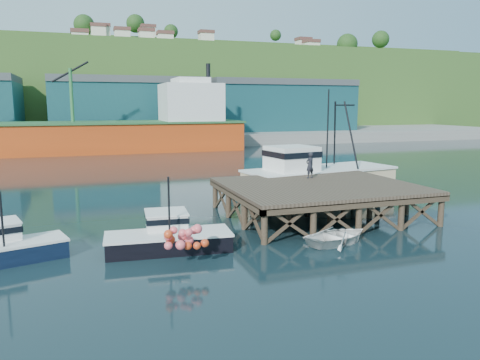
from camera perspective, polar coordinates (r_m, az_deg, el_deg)
name	(u,v)px	position (r m, az deg, el deg)	size (l,w,h in m)	color
ground	(239,223)	(29.10, -0.10, -5.23)	(300.00, 300.00, 0.00)	black
wharf	(320,187)	(30.70, 9.78, -0.90)	(12.00, 10.00, 2.62)	brown
far_quay	(128,136)	(97.32, -13.52, 5.27)	(160.00, 40.00, 2.00)	gray
warehouse_mid	(129,108)	(92.14, -13.35, 8.50)	(28.00, 16.00, 9.00)	#195053
warehouse_right	(275,108)	(99.66, 4.28, 8.75)	(30.00, 16.00, 9.00)	#195053
cargo_ship	(84,131)	(74.80, -18.46, 5.72)	(55.50, 10.00, 13.75)	#CF4313
hillside	(115,90)	(127.07, -15.00, 10.59)	(220.00, 50.00, 22.00)	#2D511E
boat_navy	(2,247)	(24.64, -27.04, -7.26)	(5.89, 3.83, 3.47)	black
boat_black	(168,236)	(24.03, -8.74, -6.72)	(6.40, 5.36, 3.85)	black
trawler	(317,173)	(38.25, 9.37, 0.79)	(13.15, 6.43, 8.44)	beige
dinghy	(338,236)	(25.35, 11.90, -6.69)	(2.74, 3.84, 0.80)	white
dockworker	(310,165)	(33.16, 8.52, 1.79)	(0.66, 0.43, 1.81)	black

